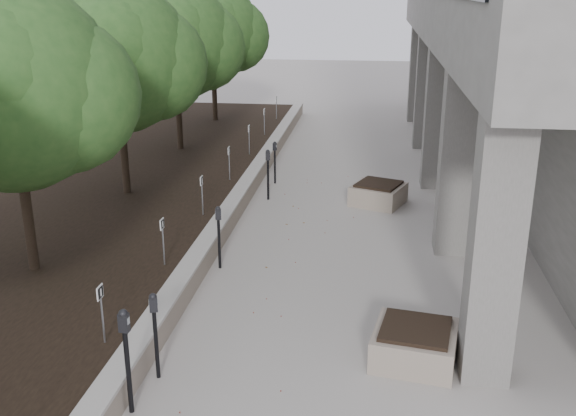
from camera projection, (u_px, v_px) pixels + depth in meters
The scene contains 22 objects.
ground at pixel (250, 395), 9.49m from camera, with size 90.00×90.00×0.00m, color #A9A39B.
retaining_wall at pixel (245, 191), 18.09m from camera, with size 0.39×26.00×0.50m, color gray, non-canonical shape.
planting_bed at pixel (117, 187), 18.56m from camera, with size 7.00×26.00×0.40m, color black.
crabapple_tree_2 at pixel (16, 130), 11.90m from camera, with size 4.60×4.00×5.44m, color #28501E, non-canonical shape.
crabapple_tree_3 at pixel (119, 89), 16.60m from camera, with size 4.60×4.00×5.44m, color #28501E, non-canonical shape.
crabapple_tree_4 at pixel (176, 66), 21.29m from camera, with size 4.60×4.00×5.44m, color #28501E, non-canonical shape.
crabapple_tree_5 at pixel (213, 52), 25.99m from camera, with size 4.60×4.00×5.44m, color #28501E, non-canonical shape.
parking_sign_2 at pixel (102, 314), 9.97m from camera, with size 0.04×0.22×0.96m, color black, non-canonical shape.
parking_sign_3 at pixel (163, 242), 12.79m from camera, with size 0.04×0.22×0.96m, color black, non-canonical shape.
parking_sign_4 at pixel (202, 196), 15.61m from camera, with size 0.04×0.22×0.96m, color black, non-canonical shape.
parking_sign_5 at pixel (229, 163), 18.42m from camera, with size 0.04×0.22×0.96m, color black, non-canonical shape.
parking_sign_6 at pixel (249, 140), 21.24m from camera, with size 0.04×0.22×0.96m, color black, non-canonical shape.
parking_sign_7 at pixel (264, 122), 24.06m from camera, with size 0.04×0.22×0.96m, color black, non-canonical shape.
parking_sign_8 at pixel (276, 107), 26.87m from camera, with size 0.04×0.22×0.96m, color black, non-canonical shape.
parking_meter_1 at pixel (127, 362), 8.88m from camera, with size 0.16×0.11×1.58m, color black, non-canonical shape.
parking_meter_2 at pixel (156, 336), 9.71m from camera, with size 0.14×0.10×1.40m, color black, non-canonical shape.
parking_meter_3 at pixel (219, 238), 13.56m from camera, with size 0.13×0.10×1.36m, color black, non-canonical shape.
parking_meter_4 at pixel (268, 175), 17.95m from camera, with size 0.14×0.10×1.41m, color black, non-canonical shape.
parking_meter_5 at pixel (275, 163), 19.45m from camera, with size 0.13×0.09×1.28m, color black, non-canonical shape.
planter_front at pixel (415, 344), 10.29m from camera, with size 1.25×1.25×0.59m, color gray, non-canonical shape.
planter_back at pixel (378, 193), 17.73m from camera, with size 1.26×1.26×0.59m, color gray, non-canonical shape.
berry_scatter at pixel (288, 259), 14.20m from camera, with size 3.30×14.10×0.02m, color maroon, non-canonical shape.
Camera 1 is at (1.61, -7.98, 5.61)m, focal length 41.08 mm.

